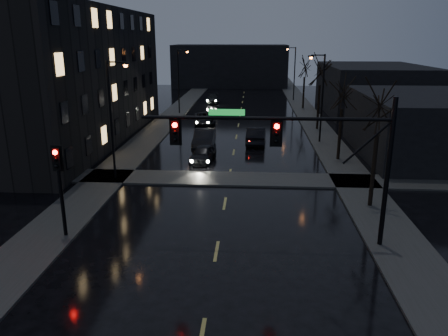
% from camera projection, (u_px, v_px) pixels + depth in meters
% --- Properties ---
extents(sidewalk_left, '(3.00, 140.00, 0.12)m').
position_uv_depth(sidewalk_left, '(158.00, 129.00, 46.33)').
color(sidewalk_left, '#2D2D2B').
rests_on(sidewalk_left, ground).
extents(sidewalk_right, '(3.00, 140.00, 0.12)m').
position_uv_depth(sidewalk_right, '(319.00, 131.00, 45.27)').
color(sidewalk_right, '#2D2D2B').
rests_on(sidewalk_right, ground).
extents(sidewalk_cross, '(40.00, 3.00, 0.12)m').
position_uv_depth(sidewalk_cross, '(229.00, 179.00, 30.03)').
color(sidewalk_cross, '#2D2D2B').
rests_on(sidewalk_cross, ground).
extents(apartment_block, '(12.00, 30.00, 12.00)m').
position_uv_depth(apartment_block, '(58.00, 76.00, 40.34)').
color(apartment_block, black).
rests_on(apartment_block, ground).
extents(commercial_right_near, '(10.00, 14.00, 5.00)m').
position_uv_depth(commercial_right_near, '(424.00, 126.00, 35.52)').
color(commercial_right_near, black).
rests_on(commercial_right_near, ground).
extents(commercial_right_far, '(12.00, 18.00, 6.00)m').
position_uv_depth(commercial_right_far, '(373.00, 89.00, 56.31)').
color(commercial_right_far, black).
rests_on(commercial_right_far, ground).
extents(far_block, '(22.00, 10.00, 8.00)m').
position_uv_depth(far_block, '(230.00, 66.00, 85.94)').
color(far_block, black).
rests_on(far_block, ground).
extents(signal_mast, '(11.11, 0.41, 7.00)m').
position_uv_depth(signal_mast, '(304.00, 144.00, 19.32)').
color(signal_mast, black).
rests_on(signal_mast, ground).
extents(signal_pole_left, '(0.35, 0.41, 4.53)m').
position_uv_depth(signal_pole_left, '(60.00, 179.00, 20.56)').
color(signal_pole_left, black).
rests_on(signal_pole_left, ground).
extents(tree_near, '(3.52, 3.52, 8.08)m').
position_uv_depth(tree_near, '(381.00, 99.00, 23.43)').
color(tree_near, black).
rests_on(tree_near, ground).
extents(tree_mid_a, '(3.30, 3.30, 7.58)m').
position_uv_depth(tree_mid_a, '(344.00, 86.00, 33.10)').
color(tree_mid_a, black).
rests_on(tree_mid_a, ground).
extents(tree_mid_b, '(3.74, 3.74, 8.59)m').
position_uv_depth(tree_mid_b, '(321.00, 66.00, 44.34)').
color(tree_mid_b, black).
rests_on(tree_mid_b, ground).
extents(tree_far, '(3.43, 3.43, 7.88)m').
position_uv_depth(tree_far, '(305.00, 63.00, 57.88)').
color(tree_far, black).
rests_on(tree_far, ground).
extents(streetlight_l_near, '(1.53, 0.28, 8.00)m').
position_uv_depth(streetlight_l_near, '(114.00, 111.00, 28.67)').
color(streetlight_l_near, black).
rests_on(streetlight_l_near, ground).
extents(streetlight_l_far, '(1.53, 0.28, 8.00)m').
position_uv_depth(streetlight_l_far, '(180.00, 76.00, 54.47)').
color(streetlight_l_far, black).
rests_on(streetlight_l_far, ground).
extents(streetlight_r_mid, '(1.53, 0.28, 8.00)m').
position_uv_depth(streetlight_r_mid, '(320.00, 91.00, 39.19)').
color(streetlight_r_mid, black).
rests_on(streetlight_r_mid, ground).
extents(streetlight_r_far, '(1.53, 0.28, 8.00)m').
position_uv_depth(streetlight_r_far, '(293.00, 69.00, 65.95)').
color(streetlight_r_far, black).
rests_on(streetlight_r_far, ground).
extents(oncoming_car_a, '(2.07, 4.06, 1.32)m').
position_uv_depth(oncoming_car_a, '(203.00, 154.00, 34.17)').
color(oncoming_car_a, black).
rests_on(oncoming_car_a, ground).
extents(oncoming_car_b, '(1.75, 4.93, 1.62)m').
position_uv_depth(oncoming_car_b, '(204.00, 139.00, 38.47)').
color(oncoming_car_b, black).
rests_on(oncoming_car_b, ground).
extents(oncoming_car_c, '(2.86, 5.16, 1.37)m').
position_uv_depth(oncoming_car_c, '(205.00, 119.00, 48.68)').
color(oncoming_car_c, black).
rests_on(oncoming_car_c, ground).
extents(oncoming_car_d, '(2.28, 4.62, 1.29)m').
position_uv_depth(oncoming_car_d, '(213.00, 99.00, 64.90)').
color(oncoming_car_d, black).
rests_on(oncoming_car_d, ground).
extents(lead_car, '(1.90, 4.84, 1.57)m').
position_uv_depth(lead_car, '(256.00, 135.00, 39.96)').
color(lead_car, black).
rests_on(lead_car, ground).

